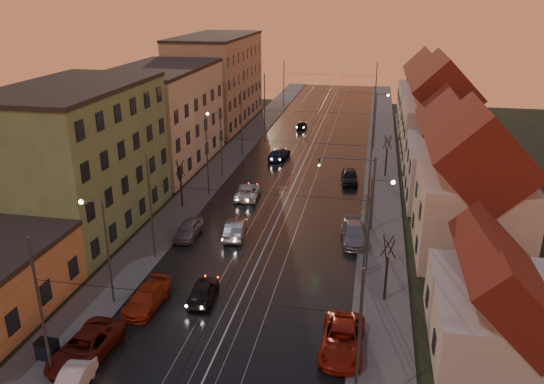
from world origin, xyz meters
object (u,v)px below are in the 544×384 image
Objects in this scene: parked_right_2 at (349,177)px; parked_right_0 at (342,340)px; driving_car_0 at (203,291)px; driving_car_3 at (279,154)px; street_lamp_0 at (103,241)px; driving_car_2 at (248,192)px; traffic_light_mast at (363,184)px; parked_left_2 at (147,298)px; parked_left_3 at (189,229)px; street_lamp_3 at (378,115)px; dumpster at (47,350)px; driving_car_4 at (302,125)px; driving_car_1 at (235,229)px; street_lamp_1 at (374,216)px; parked_left_0 at (72,382)px; parked_left_1 at (86,347)px; parked_right_1 at (354,234)px; street_lamp_2 at (218,138)px.

parked_right_0 is at bearing -93.73° from parked_right_2.
driving_car_3 is at bearing -92.91° from driving_car_0.
street_lamp_0 is at bearing 10.32° from driving_car_0.
driving_car_2 is at bearing 116.25° from parked_right_0.
parked_left_2 is at bearing -131.72° from traffic_light_mast.
street_lamp_0 is at bearing -99.10° from parked_left_3.
dumpster is at bearing -110.50° from street_lamp_3.
driving_car_3 is 17.09m from driving_car_4.
driving_car_0 is 0.90× the size of driving_car_1.
street_lamp_1 is 31.71m from driving_car_3.
parked_left_0 is 2.95m from parked_left_1.
driving_car_1 reaches higher than parked_left_0.
street_lamp_0 reaches higher than parked_right_1.
driving_car_1 is at bearing -68.88° from street_lamp_2.
driving_car_1 is (-11.07, -3.60, -3.83)m from traffic_light_mast.
street_lamp_3 is at bearing 88.46° from parked_right_0.
driving_car_3 is 1.16× the size of parked_left_3.
parked_left_3 reaches higher than driving_car_3.
driving_car_1 is 0.82× the size of parked_right_0.
parked_right_2 is (13.89, 34.98, -0.01)m from parked_left_1.
street_lamp_0 is 7.38m from parked_left_1.
parked_left_2 is (-14.26, -16.00, -3.89)m from traffic_light_mast.
parked_left_1 is at bearing -117.79° from parked_right_2.
street_lamp_2 and street_lamp_3 have the same top height.
parked_left_0 is (-15.93, -16.79, -4.24)m from street_lamp_1.
parked_left_2 reaches higher than parked_left_0.
driving_car_4 is 62.81m from parked_left_0.
parked_left_1 is (-15.59, -21.94, -3.81)m from traffic_light_mast.
driving_car_3 is 1.29× the size of parked_left_0.
driving_car_1 is (6.03, -15.60, -4.12)m from street_lamp_2.
parked_left_3 is 0.77× the size of parked_right_0.
street_lamp_3 reaches higher than driving_car_4.
parked_left_2 is at bearing -84.21° from street_lamp_2.
street_lamp_0 is at bearing -136.90° from traffic_light_mast.
parked_left_0 is at bearing -115.26° from parked_right_2.
street_lamp_3 is 55.30m from parked_left_0.
parked_left_1 is at bearing 68.88° from driving_car_1.
street_lamp_1 is 6.95m from parked_right_1.
parked_right_2 is 39.03m from dumpster.
parked_left_1 is at bearing -91.09° from parked_left_3.
parked_right_0 is at bearing -97.44° from parked_right_1.
parked_right_1 is (16.70, -14.60, -4.11)m from street_lamp_2.
street_lamp_3 is at bearing 76.36° from parked_left_1.
dumpster is at bearing 63.22° from driving_car_1.
parked_left_2 is at bearing 85.57° from driving_car_4.
street_lamp_2 is 1.11× the size of traffic_light_mast.
street_lamp_2 is 28.45m from parked_left_2.
parked_right_2 is at bearing -150.15° from driving_car_2.
parked_right_0 is (10.25, -3.92, 0.07)m from driving_car_0.
traffic_light_mast reaches higher than parked_right_2.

